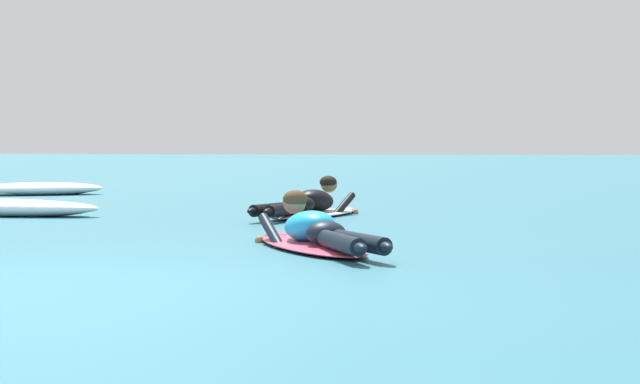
{
  "coord_description": "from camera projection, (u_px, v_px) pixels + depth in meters",
  "views": [
    {
      "loc": [
        2.8,
        -6.48,
        0.93
      ],
      "look_at": [
        1.27,
        4.61,
        0.41
      ],
      "focal_mm": 62.19,
      "sensor_mm": 36.0,
      "label": 1
    }
  ],
  "objects": [
    {
      "name": "whitewater_front",
      "position": [
        39.0,
        189.0,
        18.98
      ],
      "size": [
        2.27,
        1.56,
        0.22
      ],
      "color": "white",
      "rests_on": "ground"
    },
    {
      "name": "ground_plane",
      "position": [
        286.0,
        202.0,
        16.73
      ],
      "size": [
        120.0,
        120.0,
        0.0
      ],
      "primitive_type": "plane",
      "color": "#2D6B7A"
    },
    {
      "name": "surfer_far",
      "position": [
        310.0,
        206.0,
        13.46
      ],
      "size": [
        1.19,
        2.37,
        0.53
      ],
      "color": "white",
      "rests_on": "ground"
    },
    {
      "name": "surfer_near",
      "position": [
        315.0,
        235.0,
        9.34
      ],
      "size": [
        1.55,
        2.37,
        0.53
      ],
      "color": "#E54C66",
      "rests_on": "ground"
    }
  ]
}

